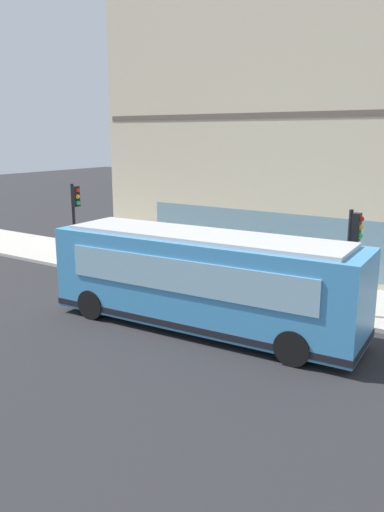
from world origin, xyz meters
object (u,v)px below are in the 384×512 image
at_px(traffic_light_down_block, 75,209).
at_px(traffic_light_near_corner, 353,243).
at_px(fire_hydrant, 240,274).
at_px(city_bus_nearside, 202,281).
at_px(newspaper_vending_box, 152,264).
at_px(pedestrian_by_light_pole, 273,258).

bearing_deg(traffic_light_down_block, traffic_light_near_corner, -88.56).
relative_size(traffic_light_down_block, fire_hydrant, 5.05).
bearing_deg(city_bus_nearside, newspaper_vending_box, 53.09).
bearing_deg(city_bus_nearside, traffic_light_near_corner, -47.73).
xyz_separation_m(traffic_light_down_block, fire_hydrant, (1.63, -7.54, -2.25)).
height_order(city_bus_nearside, traffic_light_down_block, traffic_light_down_block).
bearing_deg(traffic_light_down_block, fire_hydrant, -77.76).
xyz_separation_m(traffic_light_down_block, newspaper_vending_box, (0.70, -3.74, -2.15)).
xyz_separation_m(fire_hydrant, pedestrian_by_light_pole, (0.73, -1.09, 0.67)).
relative_size(traffic_light_near_corner, traffic_light_down_block, 0.95).
bearing_deg(city_bus_nearside, fire_hydrant, 13.80).
distance_m(traffic_light_near_corner, newspaper_vending_box, 8.83).
distance_m(traffic_light_near_corner, pedestrian_by_light_pole, 4.47).
bearing_deg(traffic_light_near_corner, fire_hydrant, 74.54).
xyz_separation_m(fire_hydrant, newspaper_vending_box, (-0.94, 3.80, 0.09)).
bearing_deg(newspaper_vending_box, traffic_light_down_block, 100.59).
bearing_deg(traffic_light_near_corner, pedestrian_by_light_pole, 61.01).
height_order(fire_hydrant, newspaper_vending_box, newspaper_vending_box).
distance_m(fire_hydrant, pedestrian_by_light_pole, 1.47).
relative_size(fire_hydrant, newspaper_vending_box, 0.82).
distance_m(traffic_light_down_block, fire_hydrant, 8.03).
xyz_separation_m(city_bus_nearside, newspaper_vending_box, (3.71, 4.94, -0.95)).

